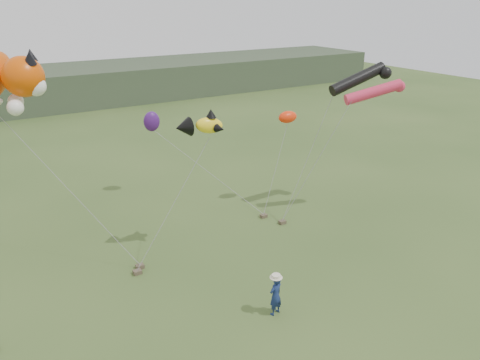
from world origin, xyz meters
name	(u,v)px	position (x,y,z in m)	size (l,w,h in m)	color
ground	(261,309)	(0.00, 0.00, 0.00)	(120.00, 120.00, 0.00)	#385123
headland	(15,91)	(-3.11, 44.69, 1.92)	(90.00, 13.00, 4.00)	#2D3D28
festival_attendant	(275,295)	(0.29, -0.52, 0.86)	(0.63, 0.41, 1.72)	navy
sandbag_anchors	(180,257)	(-1.20, 5.26, 0.09)	(15.20, 4.25, 0.19)	brown
fish_kite	(200,125)	(0.18, 5.45, 6.41)	(2.27, 1.53, 1.22)	yellow
tube_kites	(369,83)	(10.38, 5.15, 7.42)	(3.63, 2.68, 2.02)	black
misc_kites	(205,120)	(3.44, 11.26, 5.00)	(7.29, 6.11, 1.58)	#FA300B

